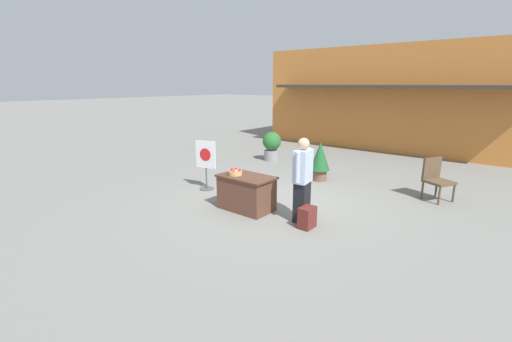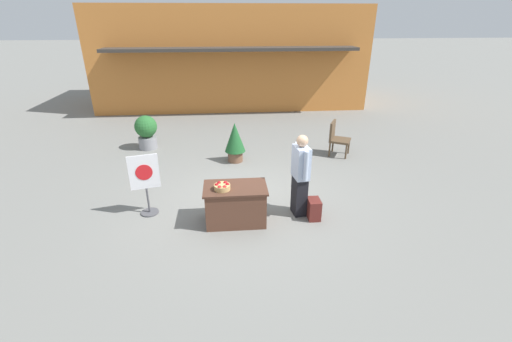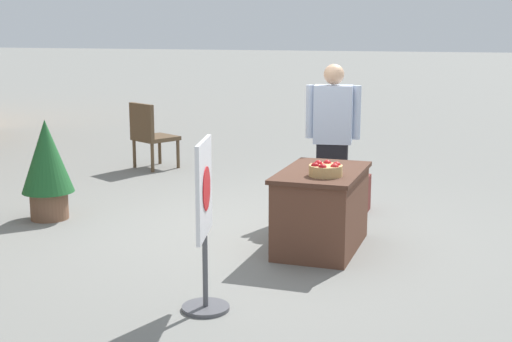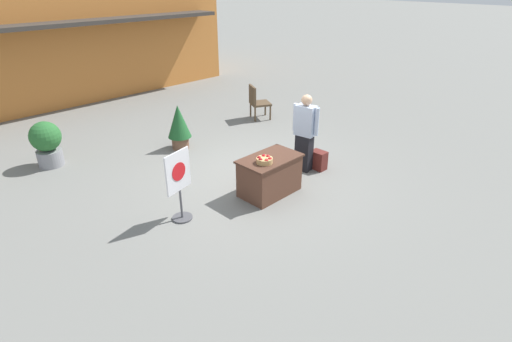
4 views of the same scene
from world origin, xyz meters
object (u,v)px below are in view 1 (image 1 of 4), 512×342
(poster_board, at_px, (206,163))
(backpack, at_px, (307,217))
(display_table, at_px, (246,193))
(potted_plant_far_right, at_px, (320,159))
(patio_chair, at_px, (436,177))
(person_visitor, at_px, (303,180))
(potted_plant_near_left, at_px, (272,145))
(apple_basket, at_px, (235,172))

(poster_board, bearing_deg, backpack, 67.91)
(display_table, relative_size, backpack, 2.89)
(backpack, bearing_deg, display_table, 179.01)
(potted_plant_far_right, bearing_deg, poster_board, -125.15)
(poster_board, bearing_deg, patio_chair, 107.26)
(person_visitor, distance_m, potted_plant_near_left, 5.71)
(poster_board, bearing_deg, potted_plant_near_left, 177.53)
(poster_board, relative_size, potted_plant_far_right, 1.16)
(poster_board, relative_size, patio_chair, 1.30)
(apple_basket, bearing_deg, person_visitor, 10.29)
(backpack, distance_m, potted_plant_far_right, 3.49)
(potted_plant_near_left, relative_size, potted_plant_far_right, 0.93)
(person_visitor, height_order, patio_chair, person_visitor)
(backpack, xyz_separation_m, patio_chair, (1.49, 3.39, 0.34))
(patio_chair, bearing_deg, display_table, -104.23)
(backpack, relative_size, poster_board, 0.32)
(apple_basket, height_order, backpack, apple_basket)
(person_visitor, xyz_separation_m, backpack, (0.26, -0.22, -0.66))
(apple_basket, bearing_deg, backpack, 2.00)
(display_table, distance_m, backpack, 1.57)
(person_visitor, bearing_deg, poster_board, -13.38)
(patio_chair, distance_m, potted_plant_near_left, 5.70)
(patio_chair, xyz_separation_m, potted_plant_far_right, (-2.96, -0.25, 0.06))
(potted_plant_far_right, bearing_deg, person_visitor, -67.58)
(person_visitor, relative_size, patio_chair, 1.71)
(poster_board, bearing_deg, apple_basket, 56.44)
(patio_chair, relative_size, potted_plant_near_left, 0.96)
(display_table, distance_m, potted_plant_far_right, 3.12)
(potted_plant_far_right, bearing_deg, backpack, -64.93)
(potted_plant_near_left, bearing_deg, person_visitor, -47.41)
(backpack, xyz_separation_m, poster_board, (-3.34, 0.49, 0.49))
(potted_plant_near_left, bearing_deg, potted_plant_far_right, -25.64)
(patio_chair, height_order, potted_plant_far_right, potted_plant_far_right)
(poster_board, xyz_separation_m, patio_chair, (4.82, 2.90, -0.15))
(apple_basket, bearing_deg, patio_chair, 46.34)
(backpack, bearing_deg, potted_plant_far_right, 115.07)
(person_visitor, height_order, potted_plant_near_left, person_visitor)
(display_table, relative_size, potted_plant_near_left, 1.18)
(display_table, xyz_separation_m, person_visitor, (1.30, 0.19, 0.48))
(person_visitor, relative_size, potted_plant_near_left, 1.65)
(display_table, height_order, poster_board, poster_board)
(display_table, bearing_deg, poster_board, 165.44)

